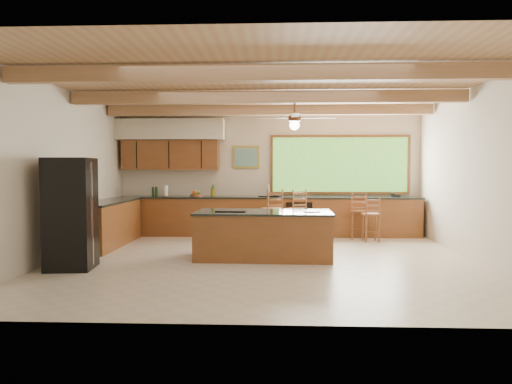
{
  "coord_description": "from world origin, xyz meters",
  "views": [
    {
      "loc": [
        0.15,
        -7.78,
        1.59
      ],
      "look_at": [
        -0.21,
        0.8,
        1.14
      ],
      "focal_mm": 32.0,
      "sensor_mm": 36.0,
      "label": 1
    }
  ],
  "objects": [
    {
      "name": "ground",
      "position": [
        0.0,
        0.0,
        0.0
      ],
      "size": [
        7.2,
        7.2,
        0.0
      ],
      "primitive_type": "plane",
      "color": "beige",
      "rests_on": "ground"
    },
    {
      "name": "room_shell",
      "position": [
        -0.17,
        0.65,
        2.21
      ],
      "size": [
        7.27,
        6.54,
        3.02
      ],
      "color": "beige",
      "rests_on": "ground"
    },
    {
      "name": "counter_run",
      "position": [
        -0.82,
        2.52,
        0.46
      ],
      "size": [
        7.12,
        3.1,
        1.23
      ],
      "color": "brown",
      "rests_on": "ground"
    },
    {
      "name": "island",
      "position": [
        -0.05,
        0.21,
        0.42
      ],
      "size": [
        2.4,
        1.17,
        0.85
      ],
      "rotation": [
        0.0,
        0.0,
        -0.02
      ],
      "color": "brown",
      "rests_on": "ground"
    },
    {
      "name": "refrigerator",
      "position": [
        -3.05,
        -0.79,
        0.87
      ],
      "size": [
        0.75,
        0.73,
        1.75
      ],
      "rotation": [
        0.0,
        0.0,
        0.1
      ],
      "color": "black",
      "rests_on": "ground"
    },
    {
      "name": "bar_stool_a",
      "position": [
        0.1,
        2.09,
        0.68
      ],
      "size": [
        0.51,
        0.51,
        1.14
      ],
      "rotation": [
        0.0,
        0.0,
        0.29
      ],
      "color": "brown",
      "rests_on": "ground"
    },
    {
      "name": "bar_stool_b",
      "position": [
        0.62,
        2.39,
        0.67
      ],
      "size": [
        0.54,
        0.54,
        1.13
      ],
      "rotation": [
        0.0,
        0.0,
        0.43
      ],
      "color": "brown",
      "rests_on": "ground"
    },
    {
      "name": "bar_stool_c",
      "position": [
        2.04,
        2.39,
        0.62
      ],
      "size": [
        0.46,
        0.46,
        1.04
      ],
      "rotation": [
        0.0,
        0.0,
        -0.26
      ],
      "color": "brown",
      "rests_on": "ground"
    },
    {
      "name": "bar_stool_d",
      "position": [
        2.22,
        2.04,
        0.59
      ],
      "size": [
        0.37,
        0.37,
        0.99
      ],
      "rotation": [
        0.0,
        0.0,
        0.04
      ],
      "color": "brown",
      "rests_on": "ground"
    }
  ]
}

